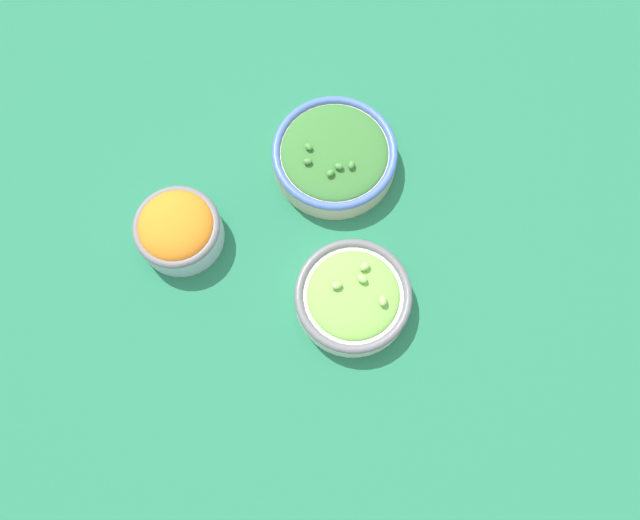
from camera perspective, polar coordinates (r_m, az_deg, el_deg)
ground_plane at (r=0.89m, az=-0.00°, el=-0.57°), size 3.00×3.00×0.00m
bowl_lettuce at (r=0.85m, az=3.03°, el=-3.36°), size 0.16×0.16×0.06m
bowl_broccoli at (r=0.92m, az=1.33°, el=9.55°), size 0.18×0.18×0.06m
bowl_carrots at (r=0.89m, az=-12.87°, el=2.78°), size 0.12×0.12×0.07m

